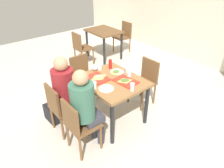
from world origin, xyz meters
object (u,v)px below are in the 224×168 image
paper_plate_near_edge (106,89)px  pizza_slice_a (99,77)px  soda_can (132,87)px  background_chair_far (124,35)px  condiment_bottle (110,64)px  background_table (104,35)px  handbag (52,114)px  chair_near_left (60,106)px  plastic_cup_a (128,70)px  plastic_cup_b (94,85)px  foil_bundle (95,68)px  main_table (112,86)px  plastic_cup_d (129,74)px  chair_far_side (146,79)px  chair_left_end (83,74)px  plastic_cup_c (100,67)px  background_chair_near (81,46)px  chair_near_right (78,123)px  person_in_brown_jacket (85,105)px  tray_red_far (126,81)px  tray_red_near (98,78)px  pizza_slice_b (125,80)px  pizza_slice_c (116,72)px  paper_plate_center (117,72)px  person_in_red (66,89)px

paper_plate_near_edge → pizza_slice_a: pizza_slice_a is taller
soda_can → background_chair_far: bearing=139.5°
background_chair_far → condiment_bottle: bearing=-47.4°
background_table → handbag: bearing=-56.0°
chair_near_left → condiment_bottle: (-0.08, 1.03, 0.35)m
paper_plate_near_edge → plastic_cup_a: size_ratio=2.20×
plastic_cup_a → plastic_cup_b: (0.05, -0.71, 0.00)m
foil_bundle → background_table: foil_bundle is taller
main_table → foil_bundle: size_ratio=10.00×
soda_can → plastic_cup_d: bearing=142.4°
plastic_cup_d → foil_bundle: size_ratio=1.00×
paper_plate_near_edge → background_chair_far: background_chair_far is taller
main_table → chair_far_side: bearing=90.0°
chair_left_end → plastic_cup_c: size_ratio=8.50×
pizza_slice_a → chair_far_side: bearing=79.6°
chair_far_side → plastic_cup_c: (-0.40, -0.74, 0.32)m
foil_bundle → handbag: size_ratio=0.31×
chair_near_left → background_chair_near: bearing=140.8°
chair_near_right → person_in_brown_jacket: size_ratio=0.67×
tray_red_far → condiment_bottle: size_ratio=2.25×
person_in_brown_jacket → condiment_bottle: (-0.58, 0.89, 0.10)m
background_chair_near → background_chair_far: (0.00, 1.47, 0.00)m
paper_plate_near_edge → soda_can: soda_can is taller
tray_red_near → plastic_cup_d: bearing=56.6°
chair_near_left → pizza_slice_b: bearing=65.3°
background_chair_far → pizza_slice_c: bearing=-45.1°
plastic_cup_b → chair_far_side: bearing=91.2°
paper_plate_near_edge → handbag: bearing=-141.9°
soda_can → background_table: soda_can is taller
chair_near_left → pizza_slice_a: 0.74m
chair_left_end → soda_can: 1.35m
chair_near_right → tray_red_far: bearing=94.6°
plastic_cup_c → condiment_bottle: condiment_bottle is taller
plastic_cup_d → handbag: (-0.70, -1.09, -0.68)m
plastic_cup_c → tray_red_near: bearing=-42.8°
tray_red_near → soda_can: (0.60, 0.17, 0.05)m
paper_plate_center → soda_can: bearing=-19.9°
person_in_red → plastic_cup_b: person_in_red is taller
tray_red_near → tray_red_far: same height
plastic_cup_d → background_table: 2.57m
tray_red_far → plastic_cup_c: size_ratio=3.60×
plastic_cup_d → chair_near_right: bearing=-82.0°
chair_near_right → chair_left_end: bearing=144.8°
chair_near_left → person_in_brown_jacket: size_ratio=0.67×
paper_plate_center → background_table: bearing=147.9°
tray_red_far → plastic_cup_d: (-0.08, 0.15, 0.04)m
chair_near_right → paper_plate_center: bearing=111.2°
main_table → tray_red_far: size_ratio=2.78×
pizza_slice_a → foil_bundle: size_ratio=2.33×
background_table → background_chair_near: size_ratio=1.06×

